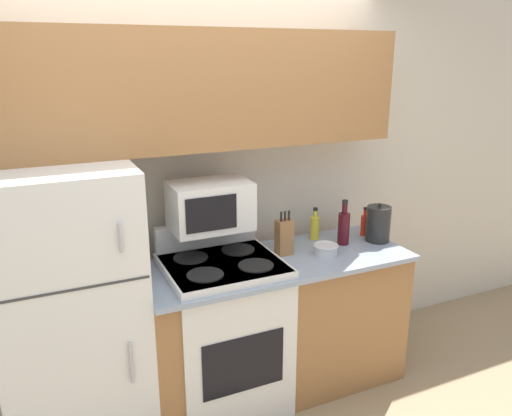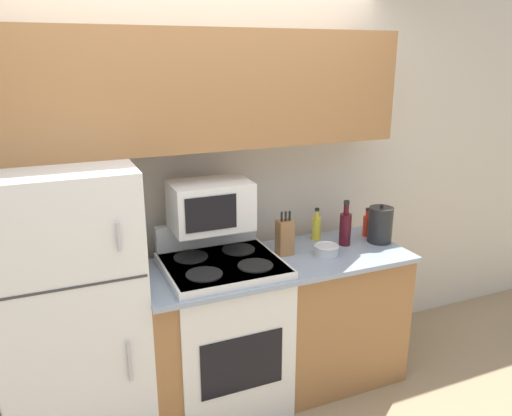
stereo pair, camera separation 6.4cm
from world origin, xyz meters
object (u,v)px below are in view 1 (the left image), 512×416
bottle_wine_red (344,227)px  stove (224,332)px  microwave (210,205)px  bottle_cooking_spray (315,227)px  kettle (378,224)px  refrigerator (72,311)px  bowl (326,249)px  bottle_hot_sauce (364,224)px  knife_block (284,237)px

bottle_wine_red → stove: bearing=-176.8°
microwave → bottle_cooking_spray: microwave is taller
stove → bottle_wine_red: bearing=3.2°
stove → kettle: bearing=0.1°
stove → microwave: microwave is taller
stove → kettle: (1.11, 0.00, 0.54)m
refrigerator → bottle_wine_red: size_ratio=5.29×
bowl → kettle: bearing=8.2°
stove → bottle_wine_red: size_ratio=3.72×
refrigerator → bottle_hot_sauce: (1.93, 0.07, 0.20)m
bowl → bottle_hot_sauce: size_ratio=0.78×
refrigerator → bottle_wine_red: bearing=-0.6°
bottle_hot_sauce → bottle_cooking_spray: bearing=168.0°
bottle_cooking_spray → kettle: (0.37, -0.20, 0.03)m
refrigerator → microwave: bearing=5.1°
stove → bottle_cooking_spray: (0.74, 0.21, 0.51)m
bottle_wine_red → kettle: bearing=-10.7°
bottle_wine_red → bottle_cooking_spray: size_ratio=1.36×
knife_block → bottle_wine_red: bottle_wine_red is taller
bottle_wine_red → bottle_cooking_spray: 0.20m
stove → bottle_wine_red: bottle_wine_red is taller
bottle_hot_sauce → kettle: 0.14m
refrigerator → kettle: refrigerator is taller
microwave → bottle_wine_red: bearing=-5.8°
bottle_hot_sauce → bowl: bearing=-155.8°
stove → bottle_cooking_spray: 0.92m
bowl → bottle_hot_sauce: (0.43, 0.19, 0.04)m
bowl → bottle_cooking_spray: bearing=73.6°
stove → kettle: 1.23m
knife_block → bottle_cooking_spray: 0.35m
stove → bottle_cooking_spray: bottle_cooking_spray is taller
bottle_cooking_spray → kettle: size_ratio=0.84×
bowl → bottle_cooking_spray: 0.28m
bowl → refrigerator: bearing=175.2°
bowl → stove: bearing=174.7°
microwave → kettle: bearing=-6.9°
stove → bottle_cooking_spray: size_ratio=5.07×
refrigerator → bottle_cooking_spray: 1.60m
microwave → bottle_cooking_spray: bearing=5.0°
microwave → bottle_wine_red: (0.89, -0.09, -0.23)m
refrigerator → bottle_wine_red: (1.71, -0.02, 0.24)m
bottle_cooking_spray → bottle_hot_sauce: 0.36m
microwave → bottle_wine_red: microwave is taller
stove → microwave: size_ratio=2.40×
stove → knife_block: size_ratio=3.96×
stove → microwave: (-0.02, 0.14, 0.77)m
kettle → refrigerator: bearing=178.2°
refrigerator → bottle_cooking_spray: size_ratio=7.22×
knife_block → microwave: bearing=169.3°
stove → refrigerator: bearing=175.6°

